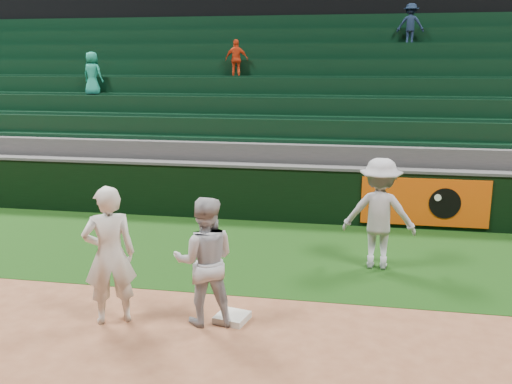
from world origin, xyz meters
TOP-DOWN VIEW (x-y plane):
  - ground at (0.00, 0.00)m, footprint 70.00×70.00m
  - foul_grass at (0.00, 3.00)m, footprint 36.00×4.20m
  - first_base at (0.01, 0.07)m, footprint 0.49×0.49m
  - first_baseman at (-1.58, -0.23)m, footprint 0.82×0.73m
  - baserunner at (-0.33, -0.02)m, footprint 0.97×0.83m
  - base_coach at (2.00, 2.56)m, footprint 1.27×0.79m
  - field_wall at (0.03, 5.20)m, footprint 36.00×0.45m
  - stadium_seating at (0.00, 8.97)m, footprint 36.00×5.95m

SIDE VIEW (x-z plane):
  - ground at x=0.00m, z-range 0.00..0.00m
  - foul_grass at x=0.00m, z-range 0.00..0.01m
  - first_base at x=0.01m, z-range 0.00..0.09m
  - field_wall at x=0.03m, z-range 0.01..1.26m
  - baserunner at x=-0.33m, z-range 0.00..1.75m
  - first_baseman at x=-1.58m, z-range 0.00..1.89m
  - base_coach at x=2.00m, z-range 0.01..1.90m
  - stadium_seating at x=0.00m, z-range -0.82..4.22m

